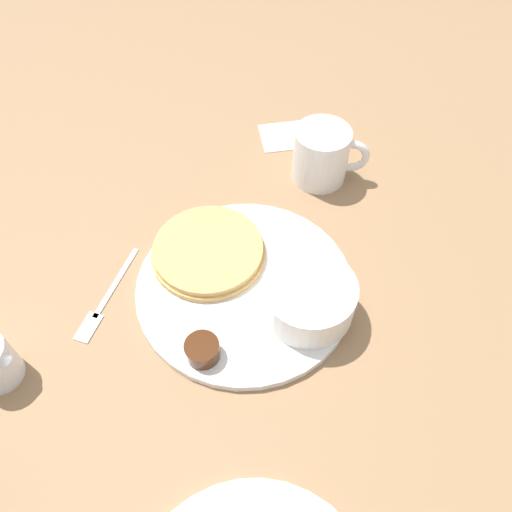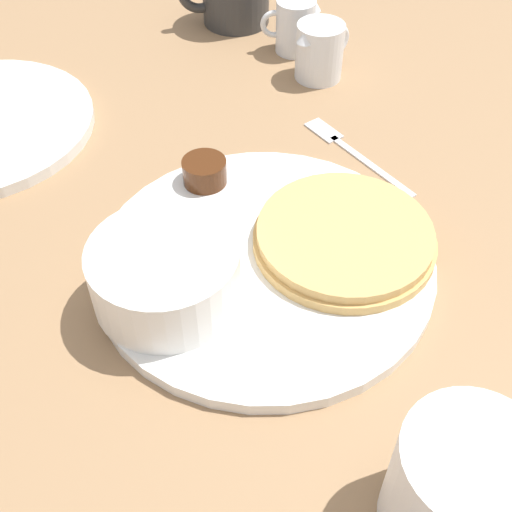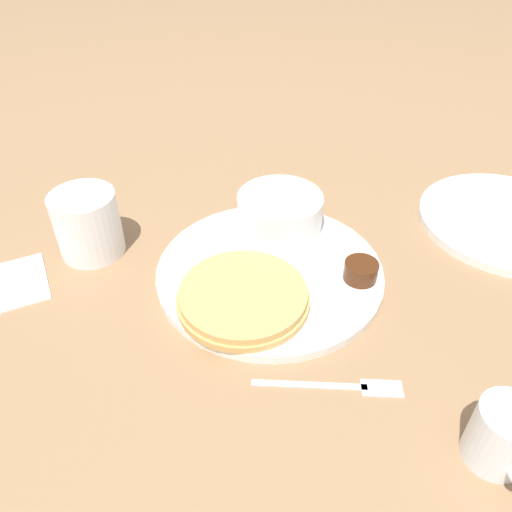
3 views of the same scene
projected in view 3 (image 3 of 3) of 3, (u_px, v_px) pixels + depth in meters
ground_plane at (270, 275)px, 0.63m from camera, size 4.00×4.00×0.00m
plate at (270, 272)px, 0.63m from camera, size 0.28×0.28×0.01m
pancake_stack at (243, 297)px, 0.57m from camera, size 0.15×0.15×0.02m
bowl at (280, 211)px, 0.67m from camera, size 0.11×0.11×0.05m
syrup_cup at (361, 271)px, 0.60m from camera, size 0.04×0.04×0.02m
butter_ramekin at (293, 212)px, 0.69m from camera, size 0.05×0.05×0.04m
coffee_mug at (88, 223)px, 0.64m from camera, size 0.11×0.08×0.09m
creamer_pitcher_near at (502, 435)px, 0.42m from camera, size 0.08×0.05×0.07m
fork at (345, 386)px, 0.50m from camera, size 0.05×0.15×0.00m
napkin at (16, 282)px, 0.62m from camera, size 0.11×0.09×0.00m
far_plate at (508, 221)px, 0.71m from camera, size 0.25×0.25×0.01m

